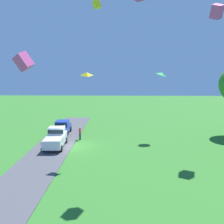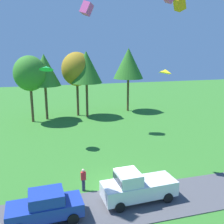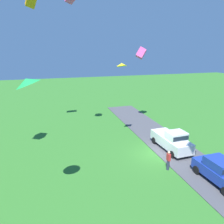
{
  "view_description": "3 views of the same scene",
  "coord_description": "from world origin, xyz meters",
  "px_view_note": "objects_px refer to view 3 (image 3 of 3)",
  "views": [
    {
      "loc": [
        29.11,
        5.27,
        8.71
      ],
      "look_at": [
        2.33,
        4.56,
        4.39
      ],
      "focal_mm": 42.0,
      "sensor_mm": 36.0,
      "label": 1
    },
    {
      "loc": [
        -5.51,
        -16.7,
        9.98
      ],
      "look_at": [
        0.45,
        4.19,
        4.81
      ],
      "focal_mm": 42.0,
      "sensor_mm": 36.0,
      "label": 2
    },
    {
      "loc": [
        -17.2,
        9.63,
        9.96
      ],
      "look_at": [
        -0.44,
        4.65,
        4.82
      ],
      "focal_mm": 35.0,
      "sensor_mm": 36.0,
      "label": 3
    }
  ],
  "objects_px": {
    "car_sedan_far_end": "(220,170)",
    "kite_diamond_low_drifter": "(122,65)",
    "kite_box_high_left": "(31,0)",
    "person_beside_suv": "(168,160)",
    "car_pickup_by_flagpole": "(172,140)",
    "kite_delta_over_trees": "(27,82)",
    "kite_box_topmost": "(141,53)"
  },
  "relations": [
    {
      "from": "car_sedan_far_end",
      "to": "kite_diamond_low_drifter",
      "type": "xyz_separation_m",
      "value": [
        9.8,
        4.64,
        7.29
      ]
    },
    {
      "from": "kite_box_high_left",
      "to": "kite_delta_over_trees",
      "type": "bearing_deg",
      "value": 179.67
    },
    {
      "from": "kite_delta_over_trees",
      "to": "kite_diamond_low_drifter",
      "type": "distance_m",
      "value": 12.25
    },
    {
      "from": "person_beside_suv",
      "to": "kite_box_high_left",
      "type": "height_order",
      "value": "kite_box_high_left"
    },
    {
      "from": "car_sedan_far_end",
      "to": "kite_diamond_low_drifter",
      "type": "distance_m",
      "value": 13.07
    },
    {
      "from": "kite_diamond_low_drifter",
      "to": "kite_box_high_left",
      "type": "bearing_deg",
      "value": 55.98
    },
    {
      "from": "kite_delta_over_trees",
      "to": "kite_box_topmost",
      "type": "bearing_deg",
      "value": -42.95
    },
    {
      "from": "person_beside_suv",
      "to": "kite_box_high_left",
      "type": "distance_m",
      "value": 21.48
    },
    {
      "from": "car_pickup_by_flagpole",
      "to": "kite_box_topmost",
      "type": "distance_m",
      "value": 11.94
    },
    {
      "from": "car_pickup_by_flagpole",
      "to": "kite_box_high_left",
      "type": "relative_size",
      "value": 3.85
    },
    {
      "from": "kite_box_high_left",
      "to": "car_sedan_far_end",
      "type": "bearing_deg",
      "value": -139.92
    },
    {
      "from": "car_pickup_by_flagpole",
      "to": "kite_diamond_low_drifter",
      "type": "distance_m",
      "value": 9.18
    },
    {
      "from": "car_pickup_by_flagpole",
      "to": "kite_box_topmost",
      "type": "relative_size",
      "value": 4.24
    },
    {
      "from": "car_pickup_by_flagpole",
      "to": "kite_box_high_left",
      "type": "bearing_deg",
      "value": 52.64
    },
    {
      "from": "car_pickup_by_flagpole",
      "to": "kite_box_high_left",
      "type": "distance_m",
      "value": 20.88
    },
    {
      "from": "kite_diamond_low_drifter",
      "to": "car_sedan_far_end",
      "type": "bearing_deg",
      "value": -154.69
    },
    {
      "from": "car_pickup_by_flagpole",
      "to": "kite_delta_over_trees",
      "type": "bearing_deg",
      "value": 111.59
    },
    {
      "from": "kite_box_topmost",
      "to": "car_pickup_by_flagpole",
      "type": "bearing_deg",
      "value": 179.26
    },
    {
      "from": "kite_box_topmost",
      "to": "kite_box_high_left",
      "type": "bearing_deg",
      "value": 85.98
    },
    {
      "from": "person_beside_suv",
      "to": "kite_box_high_left",
      "type": "relative_size",
      "value": 1.3
    },
    {
      "from": "person_beside_suv",
      "to": "kite_diamond_low_drifter",
      "type": "xyz_separation_m",
      "value": [
        7.07,
        1.84,
        7.45
      ]
    },
    {
      "from": "car_sedan_far_end",
      "to": "person_beside_suv",
      "type": "relative_size",
      "value": 2.61
    },
    {
      "from": "person_beside_suv",
      "to": "kite_delta_over_trees",
      "type": "xyz_separation_m",
      "value": [
        -1.79,
        10.29,
        7.33
      ]
    },
    {
      "from": "car_sedan_far_end",
      "to": "kite_diamond_low_drifter",
      "type": "bearing_deg",
      "value": 25.31
    },
    {
      "from": "person_beside_suv",
      "to": "kite_box_high_left",
      "type": "xyz_separation_m",
      "value": [
        12.72,
        10.21,
        13.98
      ]
    },
    {
      "from": "kite_box_topmost",
      "to": "car_sedan_far_end",
      "type": "bearing_deg",
      "value": -178.4
    },
    {
      "from": "car_pickup_by_flagpole",
      "to": "kite_delta_over_trees",
      "type": "height_order",
      "value": "kite_delta_over_trees"
    },
    {
      "from": "person_beside_suv",
      "to": "kite_delta_over_trees",
      "type": "relative_size",
      "value": 1.2
    },
    {
      "from": "car_sedan_far_end",
      "to": "car_pickup_by_flagpole",
      "type": "bearing_deg",
      "value": 5.01
    },
    {
      "from": "car_pickup_by_flagpole",
      "to": "person_beside_suv",
      "type": "height_order",
      "value": "car_pickup_by_flagpole"
    },
    {
      "from": "kite_box_high_left",
      "to": "kite_diamond_low_drifter",
      "type": "height_order",
      "value": "kite_box_high_left"
    },
    {
      "from": "person_beside_suv",
      "to": "car_pickup_by_flagpole",
      "type": "bearing_deg",
      "value": -35.58
    }
  ]
}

